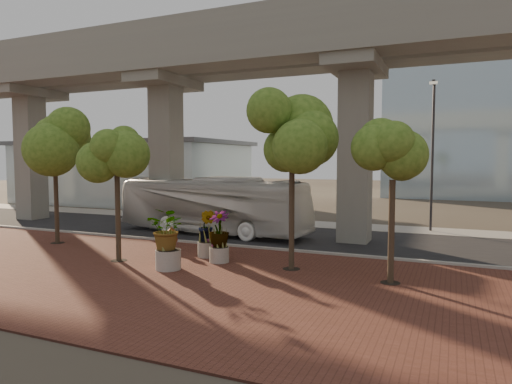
% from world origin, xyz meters
% --- Properties ---
extents(ground, '(160.00, 160.00, 0.00)m').
position_xyz_m(ground, '(0.00, 0.00, 0.00)').
color(ground, '#3D362C').
rests_on(ground, ground).
extents(brick_plaza, '(70.00, 13.00, 0.06)m').
position_xyz_m(brick_plaza, '(0.00, -8.00, 0.03)').
color(brick_plaza, brown).
rests_on(brick_plaza, ground).
extents(asphalt_road, '(90.00, 8.00, 0.04)m').
position_xyz_m(asphalt_road, '(0.00, 2.00, 0.02)').
color(asphalt_road, black).
rests_on(asphalt_road, ground).
extents(curb_strip, '(70.00, 0.25, 0.16)m').
position_xyz_m(curb_strip, '(0.00, -2.00, 0.08)').
color(curb_strip, '#9E9A93').
rests_on(curb_strip, ground).
extents(far_sidewalk, '(90.00, 3.00, 0.06)m').
position_xyz_m(far_sidewalk, '(0.00, 7.50, 0.03)').
color(far_sidewalk, '#9E9A93').
rests_on(far_sidewalk, ground).
extents(transit_viaduct, '(72.00, 5.60, 12.40)m').
position_xyz_m(transit_viaduct, '(0.00, 2.00, 7.29)').
color(transit_viaduct, gray).
rests_on(transit_viaduct, ground).
extents(station_pavilion, '(23.00, 13.00, 6.30)m').
position_xyz_m(station_pavilion, '(-20.00, 16.00, 3.22)').
color(station_pavilion, '#B1C2CA').
rests_on(station_pavilion, ground).
extents(transit_bus, '(12.37, 4.18, 3.38)m').
position_xyz_m(transit_bus, '(-2.35, 1.32, 1.69)').
color(transit_bus, silver).
rests_on(transit_bus, ground).
extents(fire_hydrant, '(0.56, 0.50, 1.12)m').
position_xyz_m(fire_hydrant, '(-1.55, -4.11, 0.60)').
color(fire_hydrant, maroon).
rests_on(fire_hydrant, ground).
extents(planter_front, '(2.24, 2.24, 2.46)m').
position_xyz_m(planter_front, '(0.50, -7.38, 1.55)').
color(planter_front, gray).
rests_on(planter_front, ground).
extents(planter_right, '(2.05, 2.05, 2.19)m').
position_xyz_m(planter_right, '(1.76, -5.44, 1.39)').
color(planter_right, gray).
rests_on(planter_right, ground).
extents(planter_left, '(1.94, 1.94, 2.13)m').
position_xyz_m(planter_left, '(0.74, -4.68, 1.35)').
color(planter_left, '#A4A094').
rests_on(planter_left, ground).
extents(street_tree_far_west, '(4.13, 4.13, 6.99)m').
position_xyz_m(street_tree_far_west, '(-8.18, -4.84, 5.15)').
color(street_tree_far_west, '#473629').
rests_on(street_tree_far_west, ground).
extents(street_tree_near_west, '(3.15, 3.15, 6.17)m').
position_xyz_m(street_tree_near_west, '(-2.37, -6.92, 4.77)').
color(street_tree_near_west, '#473629').
rests_on(street_tree_near_west, ground).
extents(street_tree_near_east, '(4.08, 4.08, 7.10)m').
position_xyz_m(street_tree_near_east, '(4.99, -5.38, 5.28)').
color(street_tree_near_east, '#473629').
rests_on(street_tree_near_east, ground).
extents(street_tree_far_east, '(3.04, 3.04, 5.94)m').
position_xyz_m(street_tree_far_east, '(8.88, -5.93, 4.59)').
color(street_tree_far_east, '#473629').
rests_on(street_tree_far_east, ground).
extents(streetlamp_west, '(0.40, 1.18, 8.14)m').
position_xyz_m(streetlamp_west, '(-7.74, 6.29, 4.75)').
color(streetlamp_west, '#29292E').
rests_on(streetlamp_west, ground).
extents(streetlamp_east, '(0.45, 1.31, 9.06)m').
position_xyz_m(streetlamp_east, '(9.61, 7.38, 5.28)').
color(streetlamp_east, '#2B2A2F').
rests_on(streetlamp_east, ground).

